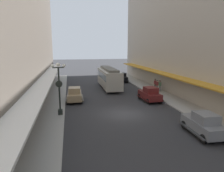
# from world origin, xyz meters

# --- Properties ---
(ground_plane) EXTENTS (200.00, 200.00, 0.00)m
(ground_plane) POSITION_xyz_m (0.00, 0.00, 0.00)
(ground_plane) COLOR #2D2D30
(sidewalk_left) EXTENTS (3.00, 60.00, 0.15)m
(sidewalk_left) POSITION_xyz_m (-7.50, 0.00, 0.07)
(sidewalk_left) COLOR #A8A59E
(sidewalk_left) RESTS_ON ground
(sidewalk_right) EXTENTS (3.00, 60.00, 0.15)m
(sidewalk_right) POSITION_xyz_m (7.50, 0.00, 0.07)
(sidewalk_right) COLOR #A8A59E
(sidewalk_right) RESTS_ON ground
(parked_car_0) EXTENTS (2.31, 4.32, 1.84)m
(parked_car_0) POSITION_xyz_m (4.67, -6.30, 0.94)
(parked_car_0) COLOR slate
(parked_car_0) RESTS_ON ground
(parked_car_1) EXTENTS (2.27, 4.31, 1.84)m
(parked_car_1) POSITION_xyz_m (4.55, 4.21, 0.94)
(parked_car_1) COLOR #591919
(parked_car_1) RESTS_ON ground
(parked_car_2) EXTENTS (2.26, 4.30, 1.84)m
(parked_car_2) POSITION_xyz_m (-4.84, 6.03, 0.94)
(parked_car_2) COLOR #997F5B
(parked_car_2) RESTS_ON ground
(parked_car_3) EXTENTS (2.21, 4.29, 1.84)m
(parked_car_3) POSITION_xyz_m (4.74, 19.31, 0.94)
(parked_car_3) COLOR black
(parked_car_3) RESTS_ON ground
(streetcar) EXTENTS (2.57, 9.61, 3.46)m
(streetcar) POSITION_xyz_m (1.02, 13.30, 1.90)
(streetcar) COLOR #ADA899
(streetcar) RESTS_ON ground
(lamp_post_with_clock) EXTENTS (1.42, 0.44, 5.16)m
(lamp_post_with_clock) POSITION_xyz_m (-6.40, 0.65, 2.99)
(lamp_post_with_clock) COLOR black
(lamp_post_with_clock) RESTS_ON sidewalk_left
(fire_hydrant) EXTENTS (0.24, 0.24, 0.82)m
(fire_hydrant) POSITION_xyz_m (6.35, 6.11, 0.56)
(fire_hydrant) COLOR #B21E19
(fire_hydrant) RESTS_ON sidewalk_right
(pedestrian_0) EXTENTS (0.36, 0.28, 1.67)m
(pedestrian_0) POSITION_xyz_m (8.02, 8.73, 1.01)
(pedestrian_0) COLOR slate
(pedestrian_0) RESTS_ON sidewalk_right
(pedestrian_1) EXTENTS (0.36, 0.28, 1.67)m
(pedestrian_1) POSITION_xyz_m (7.72, 9.08, 1.01)
(pedestrian_1) COLOR slate
(pedestrian_1) RESTS_ON sidewalk_right
(pedestrian_2) EXTENTS (0.36, 0.28, 1.67)m
(pedestrian_2) POSITION_xyz_m (7.93, 10.29, 1.01)
(pedestrian_2) COLOR #4C4238
(pedestrian_2) RESTS_ON sidewalk_right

